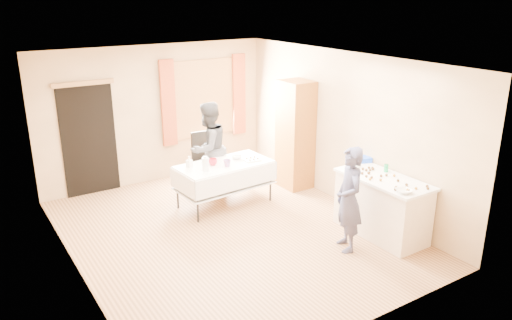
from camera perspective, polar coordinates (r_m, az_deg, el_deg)
floor at (r=7.77m, az=-2.98°, el=-8.25°), size 4.50×5.50×0.02m
ceiling at (r=6.98m, az=-3.35°, el=11.29°), size 4.50×5.50×0.02m
wall_back at (r=9.68m, az=-11.34°, el=5.16°), size 4.50×0.02×2.60m
wall_front at (r=5.21m, az=12.22°, el=-6.81°), size 4.50×0.02×2.60m
wall_left at (r=6.52m, az=-20.67°, el=-2.34°), size 0.02×5.50×2.60m
wall_right at (r=8.56m, az=10.10°, el=3.48°), size 0.02×5.50×2.60m
window_frame at (r=10.00m, az=-5.98°, el=7.03°), size 1.32×0.06×1.52m
window_pane at (r=9.99m, az=-5.94°, el=7.02°), size 1.20×0.02×1.40m
curtain_left at (r=9.64m, az=-9.99°, el=6.40°), size 0.28×0.06×1.65m
curtain_right at (r=10.32m, az=-1.96°, el=7.49°), size 0.28×0.06×1.65m
doorway at (r=9.35m, az=-18.55°, el=2.16°), size 0.95×0.04×2.00m
door_lintel at (r=9.10m, az=-19.16°, el=8.28°), size 1.05×0.06×0.08m
cabinet at (r=9.22m, az=4.51°, el=2.88°), size 0.50×0.60×2.00m
counter at (r=7.74m, az=14.17°, el=-5.15°), size 0.69×1.46×0.91m
party_table at (r=8.54m, az=-3.61°, el=-2.34°), size 1.68×0.94×0.75m
chair at (r=9.45m, az=-5.68°, el=-1.18°), size 0.45×0.45×1.03m
girl at (r=7.09m, az=10.58°, el=-4.45°), size 0.81×0.75×1.52m
woman at (r=8.97m, az=-5.44°, el=1.32°), size 1.22×1.15×1.68m
soda_can at (r=7.80m, az=14.65°, el=-0.90°), size 0.08×0.08×0.12m
mixing_bowl at (r=7.07m, az=16.55°, el=-3.43°), size 0.35×0.35×0.05m
foam_block at (r=7.89m, az=11.38°, el=-0.60°), size 0.17×0.14×0.08m
blue_basket at (r=8.18m, az=11.91°, el=0.07°), size 0.35×0.28×0.08m
pitcher at (r=8.09m, az=-5.80°, el=-0.50°), size 0.14×0.14×0.22m
cup_red at (r=8.36m, az=-4.95°, el=-0.21°), size 0.22×0.22×0.11m
cup_rainbow at (r=8.27m, az=-3.32°, el=-0.36°), size 0.15×0.15×0.12m
small_bowl at (r=8.66m, az=-2.22°, el=0.32°), size 0.21×0.21×0.05m
pastry_tray at (r=8.58m, az=-0.43°, el=0.02°), size 0.30×0.23×0.02m
bottle at (r=8.29m, az=-7.64°, el=-0.20°), size 0.14×0.14×0.18m
cake_balls at (r=7.49m, az=14.59°, el=-2.05°), size 0.51×1.11×0.04m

